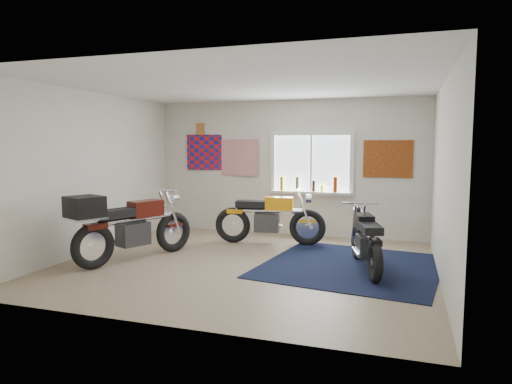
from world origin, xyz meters
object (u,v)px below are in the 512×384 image
(navy_rug, at_px, (351,266))
(maroon_tourer, at_px, (126,226))
(yellow_triumph, at_px, (269,219))
(black_chrome_bike, at_px, (366,242))

(navy_rug, xyz_separation_m, maroon_tourer, (-3.36, -0.81, 0.56))
(yellow_triumph, bearing_deg, black_chrome_bike, -42.84)
(navy_rug, xyz_separation_m, yellow_triumph, (-1.62, 1.12, 0.45))
(yellow_triumph, relative_size, black_chrome_bike, 1.14)
(navy_rug, bearing_deg, yellow_triumph, 145.30)
(yellow_triumph, relative_size, maroon_tourer, 0.98)
(navy_rug, relative_size, maroon_tourer, 1.25)
(navy_rug, distance_m, yellow_triumph, 2.02)
(yellow_triumph, distance_m, black_chrome_bike, 2.22)
(black_chrome_bike, bearing_deg, maroon_tourer, 84.79)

